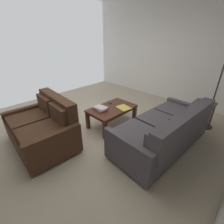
% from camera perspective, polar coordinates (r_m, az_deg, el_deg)
% --- Properties ---
extents(ground_plane, '(5.76, 5.22, 0.01)m').
position_cam_1_polar(ground_plane, '(3.49, -7.73, -6.32)').
color(ground_plane, '#B7A88E').
extents(wall_left, '(0.12, 5.22, 2.90)m').
position_cam_1_polar(wall_left, '(5.20, 18.64, 20.71)').
color(wall_left, white).
rests_on(wall_left, ground).
extents(sofa_main, '(1.97, 1.01, 0.83)m').
position_cam_1_polar(sofa_main, '(2.90, 18.69, -6.58)').
color(sofa_main, black).
rests_on(sofa_main, ground).
extents(loveseat_near, '(0.97, 1.38, 0.89)m').
position_cam_1_polar(loveseat_near, '(3.09, -23.43, -5.10)').
color(loveseat_near, black).
rests_on(loveseat_near, ground).
extents(coffee_table, '(1.02, 0.63, 0.44)m').
position_cam_1_polar(coffee_table, '(3.43, -0.03, 0.57)').
color(coffee_table, '#4C2819').
rests_on(coffee_table, ground).
extents(end_table, '(0.40, 0.40, 0.58)m').
position_cam_1_polar(end_table, '(3.83, 30.17, 1.13)').
color(end_table, brown).
rests_on(end_table, ground).
extents(coffee_mug, '(0.10, 0.08, 0.10)m').
position_cam_1_polar(coffee_mug, '(3.73, 29.98, 3.49)').
color(coffee_mug, '#334C8C').
rests_on(coffee_mug, end_table).
extents(book_stack, '(0.26, 0.33, 0.07)m').
position_cam_1_polar(book_stack, '(3.30, -4.20, 1.31)').
color(book_stack, '#C63833').
rests_on(book_stack, coffee_table).
extents(tv_remote, '(0.11, 0.16, 0.02)m').
position_cam_1_polar(tv_remote, '(3.64, -0.76, 3.55)').
color(tv_remote, black).
rests_on(tv_remote, coffee_table).
extents(loose_magazine, '(0.28, 0.33, 0.01)m').
position_cam_1_polar(loose_magazine, '(3.41, 4.32, 1.63)').
color(loose_magazine, '#E0CC4C').
rests_on(loose_magazine, coffee_table).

